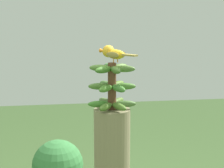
# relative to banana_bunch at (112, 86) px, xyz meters

# --- Properties ---
(banana_bunch) EXTENTS (0.23, 0.24, 0.23)m
(banana_bunch) POSITION_rel_banana_bunch_xyz_m (0.00, 0.00, 0.00)
(banana_bunch) COLOR brown
(banana_bunch) RESTS_ON banana_tree
(perched_bird) EXTENTS (0.19, 0.17, 0.08)m
(perched_bird) POSITION_rel_banana_bunch_xyz_m (0.02, -0.01, 0.16)
(perched_bird) COLOR #C68933
(perched_bird) RESTS_ON banana_bunch
(tropical_shrub) EXTENTS (0.41, 0.41, 0.43)m
(tropical_shrub) POSITION_rel_banana_bunch_xyz_m (1.04, 0.29, -0.84)
(tropical_shrub) COLOR brown
(tropical_shrub) RESTS_ON ground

